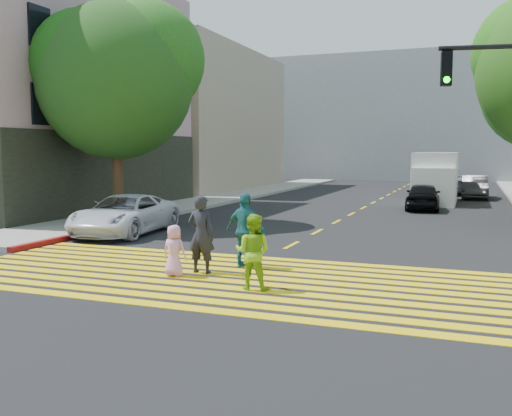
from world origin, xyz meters
The scene contains 18 objects.
ground centered at (0.00, 0.00, 0.00)m, with size 120.00×120.00×0.00m, color black.
sidewalk_left centered at (-8.50, 22.00, 0.07)m, with size 3.00×40.00×0.15m, color gray.
curb_red centered at (-6.90, 6.00, 0.08)m, with size 0.20×8.00×0.16m, color maroon.
crosswalk centered at (0.00, 1.28, 0.01)m, with size 13.40×5.30×0.01m.
lane_line centered at (0.00, 22.50, 0.01)m, with size 0.12×34.40×0.01m.
building_left_pink centered at (-16.00, 12.00, 4.58)m, with size 12.10×14.10×11.00m.
building_left_tan centered at (-16.00, 28.00, 5.00)m, with size 12.00×16.00×10.00m, color tan.
backdrop_block centered at (0.00, 48.00, 6.00)m, with size 30.00×8.00×12.00m, color gray.
tree_left centered at (-7.80, 8.69, 5.76)m, with size 7.78×7.77×8.54m.
pedestrian_man centered at (-0.79, 1.54, 0.90)m, with size 0.66×0.43×1.80m, color #22212B.
pedestrian_woman centered at (0.88, 0.51, 0.77)m, with size 0.75×0.59×1.55m, color #84C219.
pedestrian_child centered at (-1.20, 1.01, 0.58)m, with size 0.57×0.37×1.17m, color #E897CB.
pedestrian_extra centered at (-0.09, 2.52, 0.90)m, with size 1.05×0.44×1.80m, color #216873.
white_sedan centered at (-5.97, 6.22, 0.66)m, with size 2.20×4.78×1.33m, color silver.
dark_car_near centered at (2.81, 18.03, 0.65)m, with size 1.54×3.84×1.31m, color black.
silver_car centered at (3.74, 28.94, 0.65)m, with size 1.82×4.48×1.30m, color #9098A5.
dark_car_parked centered at (5.13, 25.91, 0.68)m, with size 1.43×4.11×1.35m, color #27262A.
white_van centered at (3.14, 22.01, 1.29)m, with size 2.20×5.78×2.72m.
Camera 1 is at (4.97, -10.09, 2.81)m, focal length 40.00 mm.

